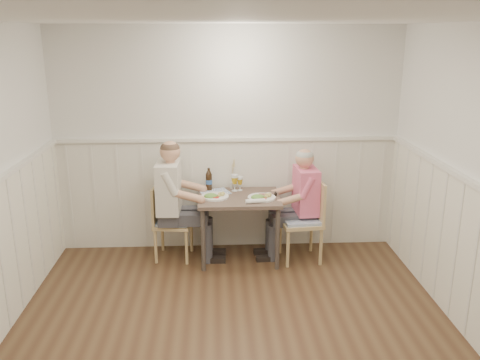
{
  "coord_description": "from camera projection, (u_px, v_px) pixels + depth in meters",
  "views": [
    {
      "loc": [
        -0.14,
        -3.53,
        2.52
      ],
      "look_at": [
        0.12,
        1.64,
        1.0
      ],
      "focal_mm": 38.0,
      "sensor_mm": 36.0,
      "label": 1
    }
  ],
  "objects": [
    {
      "name": "beer_glass_b",
      "position": [
        235.0,
        180.0,
        5.82
      ],
      "size": [
        0.08,
        0.08,
        0.2
      ],
      "color": "silver",
      "rests_on": "dining_table"
    },
    {
      "name": "chair_right",
      "position": [
        306.0,
        217.0,
        5.72
      ],
      "size": [
        0.48,
        0.48,
        0.93
      ],
      "color": "tan",
      "rests_on": "ground"
    },
    {
      "name": "ground_plane",
      "position": [
        236.0,
        356.0,
        4.1
      ],
      "size": [
        4.5,
        4.5,
        0.0
      ],
      "primitive_type": "plane",
      "color": "#472E1D"
    },
    {
      "name": "wainscot",
      "position": [
        233.0,
        243.0,
        4.57
      ],
      "size": [
        4.0,
        4.49,
        1.34
      ],
      "color": "silver",
      "rests_on": "ground"
    },
    {
      "name": "dining_table",
      "position": [
        239.0,
        205.0,
        5.69
      ],
      "size": [
        0.91,
        0.7,
        0.75
      ],
      "color": "#4C4037",
      "rests_on": "ground"
    },
    {
      "name": "man_in_pink",
      "position": [
        302.0,
        212.0,
        5.79
      ],
      "size": [
        0.62,
        0.43,
        1.3
      ],
      "color": "#3F3F47",
      "rests_on": "ground"
    },
    {
      "name": "room_shell",
      "position": [
        235.0,
        175.0,
        3.68
      ],
      "size": [
        4.04,
        4.54,
        2.6
      ],
      "color": "white",
      "rests_on": "ground"
    },
    {
      "name": "diner_cream",
      "position": [
        174.0,
        210.0,
        5.69
      ],
      "size": [
        0.66,
        0.46,
        1.41
      ],
      "color": "#3F3F47",
      "rests_on": "ground"
    },
    {
      "name": "rolled_napkin",
      "position": [
        255.0,
        201.0,
        5.43
      ],
      "size": [
        0.22,
        0.08,
        0.05
      ],
      "color": "white",
      "rests_on": "dining_table"
    },
    {
      "name": "grass_vase",
      "position": [
        232.0,
        175.0,
        5.91
      ],
      "size": [
        0.04,
        0.04,
        0.37
      ],
      "color": "silver",
      "rests_on": "dining_table"
    },
    {
      "name": "plate_diner",
      "position": [
        214.0,
        196.0,
        5.61
      ],
      "size": [
        0.31,
        0.31,
        0.08
      ],
      "color": "white",
      "rests_on": "dining_table"
    },
    {
      "name": "chair_left",
      "position": [
        169.0,
        219.0,
        5.77
      ],
      "size": [
        0.45,
        0.45,
        0.87
      ],
      "color": "tan",
      "rests_on": "ground"
    },
    {
      "name": "plate_man",
      "position": [
        261.0,
        197.0,
        5.58
      ],
      "size": [
        0.31,
        0.31,
        0.08
      ],
      "color": "white",
      "rests_on": "dining_table"
    },
    {
      "name": "beer_bottle",
      "position": [
        209.0,
        180.0,
        5.85
      ],
      "size": [
        0.07,
        0.07,
        0.27
      ],
      "color": "black",
      "rests_on": "dining_table"
    },
    {
      "name": "beer_glass_a",
      "position": [
        240.0,
        181.0,
        5.84
      ],
      "size": [
        0.07,
        0.07,
        0.16
      ],
      "color": "silver",
      "rests_on": "dining_table"
    },
    {
      "name": "gingham_mat",
      "position": [
        215.0,
        192.0,
        5.8
      ],
      "size": [
        0.39,
        0.35,
        0.01
      ],
      "color": "#46679D",
      "rests_on": "dining_table"
    }
  ]
}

